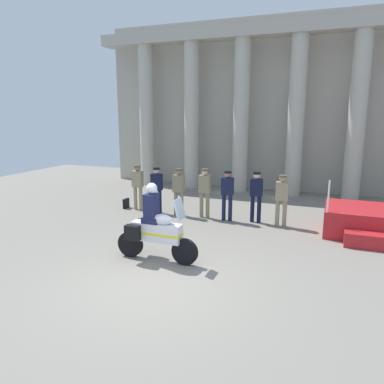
# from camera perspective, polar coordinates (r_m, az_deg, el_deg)

# --- Properties ---
(ground_plane) EXTENTS (28.00, 28.00, 0.00)m
(ground_plane) POSITION_cam_1_polar(r_m,az_deg,el_deg) (8.00, -5.56, -13.76)
(ground_plane) COLOR gray
(colonnade_backdrop) EXTENTS (15.89, 1.54, 7.60)m
(colonnade_backdrop) POSITION_cam_1_polar(r_m,az_deg,el_deg) (16.97, 12.07, 13.57)
(colonnade_backdrop) COLOR #A49F91
(colonnade_backdrop) RESTS_ON ground_plane
(reviewing_stand) EXTENTS (2.44, 2.43, 1.68)m
(reviewing_stand) POSITION_cam_1_polar(r_m,az_deg,el_deg) (11.88, 25.64, -4.26)
(reviewing_stand) COLOR #B21E23
(reviewing_stand) RESTS_ON ground_plane
(officer_in_row_0) EXTENTS (0.38, 0.24, 1.65)m
(officer_in_row_0) POSITION_cam_1_polar(r_m,az_deg,el_deg) (13.51, -8.40, 1.29)
(officer_in_row_0) COLOR gray
(officer_in_row_0) RESTS_ON ground_plane
(officer_in_row_1) EXTENTS (0.38, 0.24, 1.62)m
(officer_in_row_1) POSITION_cam_1_polar(r_m,az_deg,el_deg) (13.05, -5.47, 0.88)
(officer_in_row_1) COLOR black
(officer_in_row_1) RESTS_ON ground_plane
(officer_in_row_2) EXTENTS (0.38, 0.24, 1.63)m
(officer_in_row_2) POSITION_cam_1_polar(r_m,az_deg,el_deg) (12.66, -2.09, 0.62)
(officer_in_row_2) COLOR #7A7056
(officer_in_row_2) RESTS_ON ground_plane
(officer_in_row_3) EXTENTS (0.38, 0.24, 1.67)m
(officer_in_row_3) POSITION_cam_1_polar(r_m,az_deg,el_deg) (12.36, 1.96, 0.45)
(officer_in_row_3) COLOR #847A5B
(officer_in_row_3) RESTS_ON ground_plane
(officer_in_row_4) EXTENTS (0.38, 0.24, 1.66)m
(officer_in_row_4) POSITION_cam_1_polar(r_m,az_deg,el_deg) (12.06, 5.48, 0.07)
(officer_in_row_4) COLOR #141938
(officer_in_row_4) RESTS_ON ground_plane
(officer_in_row_5) EXTENTS (0.38, 0.24, 1.65)m
(officer_in_row_5) POSITION_cam_1_polar(r_m,az_deg,el_deg) (12.00, 9.90, -0.14)
(officer_in_row_5) COLOR black
(officer_in_row_5) RESTS_ON ground_plane
(officer_in_row_6) EXTENTS (0.38, 0.24, 1.62)m
(officer_in_row_6) POSITION_cam_1_polar(r_m,az_deg,el_deg) (11.76, 13.71, -0.65)
(officer_in_row_6) COLOR gray
(officer_in_row_6) RESTS_ON ground_plane
(motorcycle_with_rider) EXTENTS (2.09, 0.70, 1.90)m
(motorcycle_with_rider) POSITION_cam_1_polar(r_m,az_deg,el_deg) (8.85, -5.93, -5.64)
(motorcycle_with_rider) COLOR black
(motorcycle_with_rider) RESTS_ON ground_plane
(briefcase_on_ground) EXTENTS (0.10, 0.32, 0.36)m
(briefcase_on_ground) POSITION_cam_1_polar(r_m,az_deg,el_deg) (13.99, -10.15, -1.74)
(briefcase_on_ground) COLOR black
(briefcase_on_ground) RESTS_ON ground_plane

